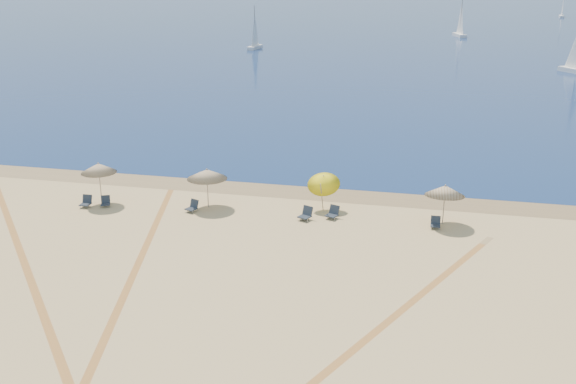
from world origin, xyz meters
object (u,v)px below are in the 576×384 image
chair_1 (86,202)px  umbrella_3 (323,181)px  chair_4 (306,214)px  umbrella_4 (445,191)px  umbrella_2 (207,174)px  chair_5 (333,213)px  sailboat_2 (562,9)px  sailboat_1 (461,24)px  sailboat_3 (255,36)px  chair_2 (106,202)px  umbrella_1 (99,168)px  chair_3 (193,206)px  chair_6 (436,223)px

chair_1 → umbrella_3: bearing=9.2°
chair_4 → umbrella_4: bearing=30.8°
umbrella_2 → chair_4: 6.23m
umbrella_3 → umbrella_4: bearing=-6.5°
chair_5 → sailboat_2: 179.00m
chair_1 → sailboat_1: sailboat_1 is taller
chair_1 → sailboat_3: (-11.92, 79.56, 1.90)m
chair_5 → chair_2: bearing=-154.2°
chair_1 → sailboat_3: bearing=97.1°
chair_1 → chair_4: (12.90, 0.81, 0.02)m
umbrella_1 → sailboat_2: size_ratio=0.34×
umbrella_2 → sailboat_3: bearing=103.6°
umbrella_4 → chair_3: bearing=-175.3°
chair_5 → sailboat_2: size_ratio=0.12×
chair_4 → sailboat_2: bearing=100.3°
umbrella_4 → sailboat_1: bearing=88.4°
umbrella_2 → sailboat_3: sailboat_3 is taller
chair_3 → sailboat_1: 110.73m
chair_4 → chair_6: chair_4 is taller
umbrella_3 → chair_4: 2.33m
chair_3 → sailboat_3: size_ratio=0.11×
chair_5 → chair_6: size_ratio=1.38×
chair_1 → chair_6: 19.93m
chair_1 → chair_2: bearing=14.7°
umbrella_1 → chair_5: 13.86m
chair_3 → chair_6: size_ratio=1.32×
chair_1 → chair_5: size_ratio=0.80×
chair_1 → umbrella_2: bearing=11.1°
sailboat_2 → chair_4: bearing=-97.6°
umbrella_1 → umbrella_4: 19.70m
chair_4 → sailboat_2: size_ratio=0.12×
chair_4 → umbrella_1: bearing=-156.2°
umbrella_3 → umbrella_4: size_ratio=1.08×
sailboat_2 → sailboat_3: sailboat_2 is taller
sailboat_1 → chair_6: bearing=-107.2°
umbrella_1 → sailboat_1: sailboat_1 is taller
umbrella_3 → chair_1: size_ratio=3.61×
umbrella_3 → sailboat_1: bearing=84.8°
chair_2 → umbrella_4: bearing=-18.8°
sailboat_3 → sailboat_2: bearing=59.6°
umbrella_1 → umbrella_3: bearing=8.1°
umbrella_2 → sailboat_1: (16.42, 108.47, 0.56)m
umbrella_2 → umbrella_4: size_ratio=1.03×
umbrella_4 → chair_6: (-0.38, -0.65, -1.65)m
chair_5 → chair_3: bearing=-153.5°
umbrella_1 → chair_6: size_ratio=4.08×
umbrella_1 → umbrella_3: (12.94, 1.84, -0.44)m
chair_5 → chair_6: chair_5 is taller
chair_1 → sailboat_2: bearing=71.7°
umbrella_1 → chair_2: size_ratio=3.35×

